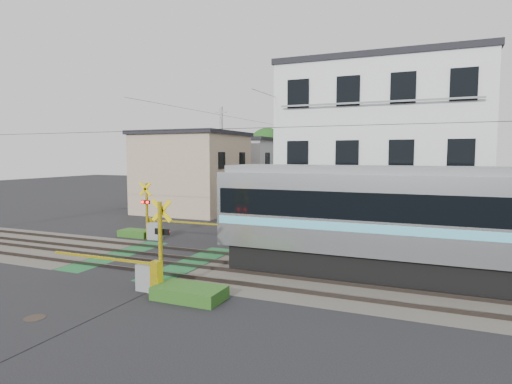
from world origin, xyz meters
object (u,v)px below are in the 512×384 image
at_px(crossing_signal_far, 154,226).
at_px(pedestrian, 329,190).
at_px(apartment_block, 384,152).
at_px(manhole_cover, 35,318).
at_px(crossing_signal_near, 150,270).

relative_size(crossing_signal_far, pedestrian, 2.62).
bearing_deg(apartment_block, crossing_signal_far, -152.22).
bearing_deg(manhole_cover, apartment_block, 65.66).
distance_m(apartment_block, pedestrian, 20.03).
distance_m(crossing_signal_far, apartment_block, 13.14).
bearing_deg(apartment_block, manhole_cover, -114.34).
bearing_deg(crossing_signal_far, crossing_signal_near, -54.71).
xyz_separation_m(crossing_signal_near, pedestrian, (-1.41, 31.41, 0.19)).
bearing_deg(apartment_block, crossing_signal_near, -114.22).
bearing_deg(pedestrian, crossing_signal_far, 81.96).
bearing_deg(crossing_signal_far, pedestrian, 81.14).
height_order(crossing_signal_near, manhole_cover, crossing_signal_near).
height_order(apartment_block, pedestrian, apartment_block).
height_order(apartment_block, manhole_cover, apartment_block).
distance_m(apartment_block, manhole_cover, 18.52).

